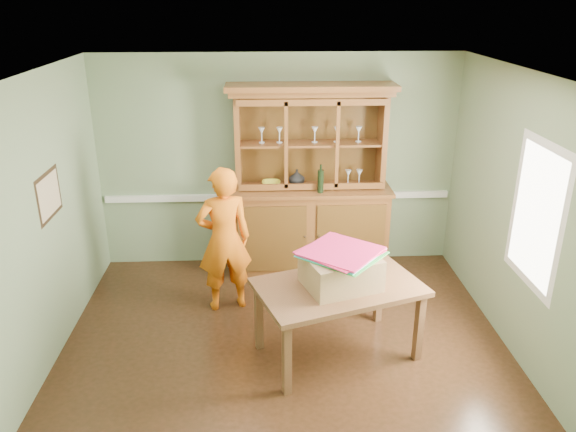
{
  "coord_description": "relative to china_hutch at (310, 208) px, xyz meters",
  "views": [
    {
      "loc": [
        -0.2,
        -4.83,
        3.34
      ],
      "look_at": [
        0.05,
        0.4,
        1.26
      ],
      "focal_mm": 35.0,
      "sensor_mm": 36.0,
      "label": 1
    }
  ],
  "objects": [
    {
      "name": "ceiling",
      "position": [
        -0.38,
        -1.73,
        1.87
      ],
      "size": [
        4.5,
        4.5,
        0.0
      ],
      "primitive_type": "plane",
      "rotation": [
        3.14,
        0.0,
        0.0
      ],
      "color": "white",
      "rests_on": "wall_back"
    },
    {
      "name": "china_hutch",
      "position": [
        0.0,
        0.0,
        0.0
      ],
      "size": [
        2.01,
        0.66,
        2.36
      ],
      "color": "brown",
      "rests_on": "floor"
    },
    {
      "name": "person",
      "position": [
        -1.02,
        -0.93,
        0.0
      ],
      "size": [
        0.68,
        0.53,
        1.66
      ],
      "primitive_type": "imported",
      "rotation": [
        0.0,
        0.0,
        3.38
      ],
      "color": "orange",
      "rests_on": "floor"
    },
    {
      "name": "dining_table",
      "position": [
        0.12,
        -1.89,
        -0.15
      ],
      "size": [
        1.75,
        1.37,
        0.76
      ],
      "rotation": [
        0.0,
        0.0,
        0.33
      ],
      "color": "brown",
      "rests_on": "floor"
    },
    {
      "name": "framed_map",
      "position": [
        -2.61,
        -1.43,
        0.72
      ],
      "size": [
        0.03,
        0.6,
        0.46
      ],
      "color": "#312213",
      "rests_on": "wall_left"
    },
    {
      "name": "wall_left",
      "position": [
        -2.63,
        -1.73,
        0.52
      ],
      "size": [
        0.0,
        4.0,
        4.0
      ],
      "primitive_type": "plane",
      "rotation": [
        1.57,
        0.0,
        1.57
      ],
      "color": "gray",
      "rests_on": "floor"
    },
    {
      "name": "cardboard_box",
      "position": [
        0.13,
        -1.91,
        0.09
      ],
      "size": [
        0.79,
        0.71,
        0.31
      ],
      "primitive_type": "cube",
      "rotation": [
        0.0,
        0.0,
        0.32
      ],
      "color": "#A38154",
      "rests_on": "dining_table"
    },
    {
      "name": "window_panel",
      "position": [
        1.84,
        -2.03,
        0.67
      ],
      "size": [
        0.03,
        0.96,
        1.36
      ],
      "color": "white",
      "rests_on": "wall_right"
    },
    {
      "name": "kite_stack",
      "position": [
        0.13,
        -1.89,
        0.27
      ],
      "size": [
        0.88,
        0.88,
        0.04
      ],
      "rotation": [
        0.0,
        0.0,
        0.87
      ],
      "color": "green",
      "rests_on": "cardboard_box"
    },
    {
      "name": "floor",
      "position": [
        -0.38,
        -1.73,
        -0.83
      ],
      "size": [
        4.5,
        4.5,
        0.0
      ],
      "primitive_type": "plane",
      "color": "#442616",
      "rests_on": "ground"
    },
    {
      "name": "wall_right",
      "position": [
        1.87,
        -1.73,
        0.52
      ],
      "size": [
        0.0,
        4.0,
        4.0
      ],
      "primitive_type": "plane",
      "rotation": [
        1.57,
        0.0,
        -1.57
      ],
      "color": "gray",
      "rests_on": "floor"
    },
    {
      "name": "wall_back",
      "position": [
        -0.38,
        0.27,
        0.52
      ],
      "size": [
        4.5,
        0.0,
        4.5
      ],
      "primitive_type": "plane",
      "rotation": [
        1.57,
        0.0,
        0.0
      ],
      "color": "gray",
      "rests_on": "floor"
    },
    {
      "name": "wall_front",
      "position": [
        -0.38,
        -3.73,
        0.52
      ],
      "size": [
        4.5,
        0.0,
        4.5
      ],
      "primitive_type": "plane",
      "rotation": [
        -1.57,
        0.0,
        0.0
      ],
      "color": "gray",
      "rests_on": "floor"
    },
    {
      "name": "chair_rail",
      "position": [
        -0.38,
        0.24,
        0.07
      ],
      "size": [
        4.41,
        0.05,
        0.08
      ],
      "primitive_type": "cube",
      "color": "white",
      "rests_on": "wall_back"
    }
  ]
}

